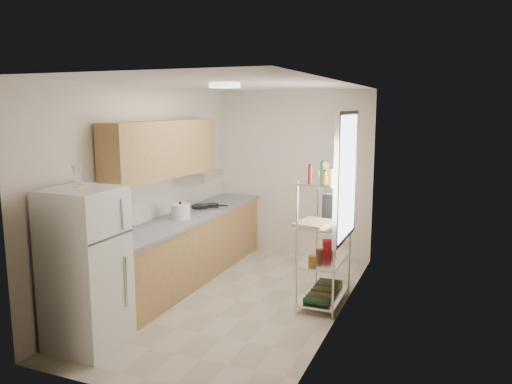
% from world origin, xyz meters
% --- Properties ---
extents(room, '(2.52, 4.42, 2.62)m').
position_xyz_m(room, '(0.00, 0.00, 1.30)').
color(room, '#C3B49E').
rests_on(room, ground).
extents(counter_run, '(0.63, 3.51, 0.90)m').
position_xyz_m(counter_run, '(-0.92, 0.44, 0.45)').
color(counter_run, tan).
rests_on(counter_run, ground).
extents(upper_cabinets, '(0.33, 2.20, 0.72)m').
position_xyz_m(upper_cabinets, '(-1.05, 0.10, 1.81)').
color(upper_cabinets, tan).
rests_on(upper_cabinets, room).
extents(range_hood, '(0.50, 0.60, 0.12)m').
position_xyz_m(range_hood, '(-1.00, 0.90, 1.39)').
color(range_hood, '#B7BABC').
rests_on(range_hood, room).
extents(window, '(0.06, 1.00, 1.46)m').
position_xyz_m(window, '(1.23, 0.35, 1.55)').
color(window, white).
rests_on(window, room).
extents(bakers_rack, '(0.45, 0.90, 1.73)m').
position_xyz_m(bakers_rack, '(1.00, 0.30, 1.11)').
color(bakers_rack, silver).
rests_on(bakers_rack, ground).
extents(ceiling_dome, '(0.34, 0.34, 0.05)m').
position_xyz_m(ceiling_dome, '(0.00, -0.30, 2.57)').
color(ceiling_dome, white).
rests_on(ceiling_dome, room).
extents(refrigerator, '(0.65, 0.65, 1.58)m').
position_xyz_m(refrigerator, '(-0.87, -1.64, 0.79)').
color(refrigerator, silver).
rests_on(refrigerator, ground).
extents(wine_glass_a, '(0.07, 0.07, 0.21)m').
position_xyz_m(wine_glass_a, '(-0.93, -1.63, 1.69)').
color(wine_glass_a, silver).
rests_on(wine_glass_a, refrigerator).
extents(wine_glass_b, '(0.07, 0.07, 0.21)m').
position_xyz_m(wine_glass_b, '(-0.99, -1.50, 1.69)').
color(wine_glass_b, silver).
rests_on(wine_glass_b, refrigerator).
extents(rice_cooker, '(0.24, 0.24, 0.20)m').
position_xyz_m(rice_cooker, '(-0.89, 0.20, 1.00)').
color(rice_cooker, silver).
rests_on(rice_cooker, counter_run).
extents(frying_pan_large, '(0.27, 0.27, 0.04)m').
position_xyz_m(frying_pan_large, '(-1.00, 0.94, 0.92)').
color(frying_pan_large, black).
rests_on(frying_pan_large, counter_run).
extents(frying_pan_small, '(0.21, 0.21, 0.04)m').
position_xyz_m(frying_pan_small, '(-0.90, 1.09, 0.92)').
color(frying_pan_small, black).
rests_on(frying_pan_small, counter_run).
extents(cutting_board, '(0.43, 0.51, 0.03)m').
position_xyz_m(cutting_board, '(0.92, 0.11, 1.03)').
color(cutting_board, tan).
rests_on(cutting_board, bakers_rack).
extents(espresso_machine, '(0.23, 0.30, 0.31)m').
position_xyz_m(espresso_machine, '(0.98, 0.62, 1.17)').
color(espresso_machine, black).
rests_on(espresso_machine, bakers_rack).
extents(storage_bag, '(0.15, 0.17, 0.17)m').
position_xyz_m(storage_bag, '(0.98, 0.51, 0.64)').
color(storage_bag, maroon).
rests_on(storage_bag, bakers_rack).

